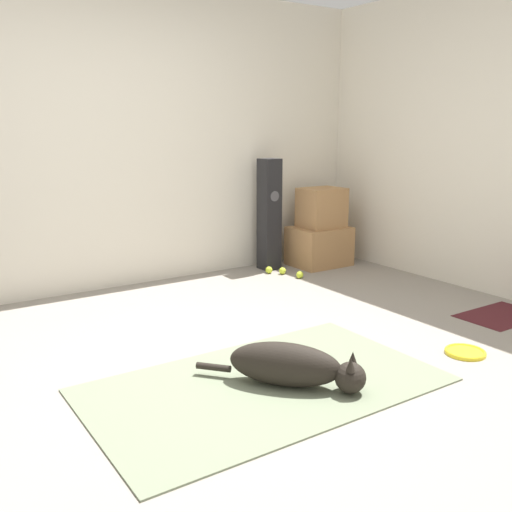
% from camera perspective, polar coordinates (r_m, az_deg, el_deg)
% --- Properties ---
extents(ground_plane, '(12.00, 12.00, 0.00)m').
position_cam_1_polar(ground_plane, '(3.40, -1.87, -11.19)').
color(ground_plane, gray).
extents(wall_back, '(8.00, 0.06, 2.55)m').
position_cam_1_polar(wall_back, '(5.01, -15.03, 11.19)').
color(wall_back, silver).
rests_on(wall_back, ground_plane).
extents(area_rug, '(1.91, 1.12, 0.01)m').
position_cam_1_polar(area_rug, '(3.19, 0.90, -12.74)').
color(area_rug, slate).
rests_on(area_rug, ground_plane).
extents(dog, '(0.66, 0.75, 0.24)m').
position_cam_1_polar(dog, '(3.12, 3.72, -10.91)').
color(dog, black).
rests_on(dog, area_rug).
extents(frisbee, '(0.25, 0.25, 0.03)m').
position_cam_1_polar(frisbee, '(3.82, 20.20, -9.00)').
color(frisbee, yellow).
rests_on(frisbee, ground_plane).
extents(cardboard_box_lower, '(0.56, 0.45, 0.39)m').
position_cam_1_polar(cardboard_box_lower, '(5.82, 6.34, 0.99)').
color(cardboard_box_lower, '#A87A4C').
rests_on(cardboard_box_lower, ground_plane).
extents(cardboard_box_upper, '(0.42, 0.34, 0.39)m').
position_cam_1_polar(cardboard_box_upper, '(5.75, 6.58, 4.82)').
color(cardboard_box_upper, '#A87A4C').
rests_on(cardboard_box_upper, cardboard_box_lower).
extents(floor_speaker, '(0.18, 0.18, 1.08)m').
position_cam_1_polar(floor_speaker, '(5.57, 1.34, 4.16)').
color(floor_speaker, black).
rests_on(floor_speaker, ground_plane).
extents(tennis_ball_by_boxes, '(0.07, 0.07, 0.07)m').
position_cam_1_polar(tennis_ball_by_boxes, '(5.32, 4.40, -1.88)').
color(tennis_ball_by_boxes, '#C6E033').
rests_on(tennis_ball_by_boxes, ground_plane).
extents(tennis_ball_near_speaker, '(0.07, 0.07, 0.07)m').
position_cam_1_polar(tennis_ball_near_speaker, '(5.48, 1.30, -1.41)').
color(tennis_ball_near_speaker, '#C6E033').
rests_on(tennis_ball_near_speaker, ground_plane).
extents(tennis_ball_loose_on_carpet, '(0.07, 0.07, 0.07)m').
position_cam_1_polar(tennis_ball_loose_on_carpet, '(5.45, 2.66, -1.50)').
color(tennis_ball_loose_on_carpet, '#C6E033').
rests_on(tennis_ball_loose_on_carpet, ground_plane).
extents(door_mat, '(0.64, 0.42, 0.01)m').
position_cam_1_polar(door_mat, '(4.66, 23.31, -5.47)').
color(door_mat, '#47191E').
rests_on(door_mat, ground_plane).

